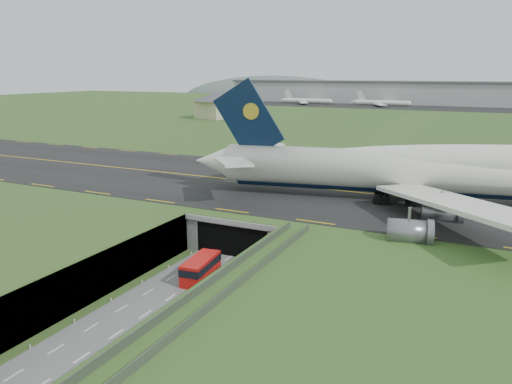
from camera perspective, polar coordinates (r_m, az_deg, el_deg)
The scene contains 10 objects.
ground at distance 70.82m, azimuth -5.96°, elevation -9.53°, with size 900.00×900.00×0.00m, color #2E5823.
airfield_deck at distance 69.70m, azimuth -6.02°, elevation -7.26°, with size 800.00×800.00×6.00m, color gray.
trench_road at distance 65.11m, azimuth -9.49°, elevation -11.71°, with size 12.00×75.00×0.20m, color slate.
taxiway at distance 97.19m, azimuth 4.19°, elevation 0.69°, with size 800.00×44.00×0.18m, color black.
tunnel_portal at distance 83.46m, azimuth 0.01°, elevation -3.40°, with size 17.00×22.30×6.00m.
guideway at distance 48.61m, azimuth -6.89°, elevation -13.95°, with size 3.00×53.00×7.05m.
jumbo_jet at distance 89.36m, azimuth 24.25°, elevation 2.08°, with size 101.54×63.30×21.31m.
shuttle_tram at distance 68.92m, azimuth -6.34°, elevation -8.69°, with size 3.71×7.84×3.08m.
service_building at distance 240.95m, azimuth -4.47°, elevation 10.13°, with size 28.71×28.71×12.47m.
cargo_terminal at distance 356.55m, azimuth 20.51°, elevation 10.53°, with size 320.00×67.00×15.60m.
Camera 1 is at (34.70, -55.17, 27.71)m, focal length 35.00 mm.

